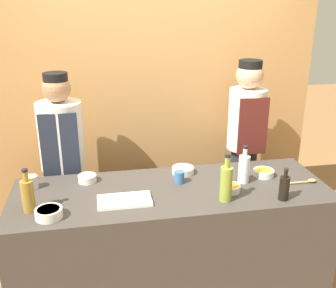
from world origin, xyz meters
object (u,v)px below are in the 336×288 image
Objects in this scene: sauce_bowl_yellow at (264,172)px; wooden_spoon at (304,182)px; bottle_vinegar at (28,195)px; bottle_soy at (284,187)px; cup_steel at (32,182)px; bottle_clear at (244,168)px; bottle_oil at (226,183)px; chef_left at (64,164)px; cup_blue at (179,177)px; sauce_bowl_orange at (230,188)px; chef_right at (245,146)px; sauce_bowl_red at (183,170)px; cutting_board at (125,201)px; sauce_bowl_white at (49,213)px; sauce_bowl_green at (87,178)px.

sauce_bowl_yellow is 0.29m from wooden_spoon.
bottle_vinegar is 1.28× the size of bottle_soy.
bottle_soy is 1.71m from cup_steel.
bottle_clear is at bearing -6.62° from cup_steel.
bottle_oil is 1.38m from chef_left.
cup_blue reaches higher than wooden_spoon.
sauce_bowl_orange is at bearing 150.88° from bottle_soy.
chef_left is (-1.08, 0.85, -0.14)m from bottle_oil.
chef_right is (-0.18, 0.71, 0.02)m from wooden_spoon.
cup_blue reaches higher than sauce_bowl_red.
chef_left is (-0.43, 0.75, -0.03)m from cutting_board.
cup_steel is (-1.65, 0.47, -0.04)m from bottle_soy.
sauce_bowl_white is 1.00× the size of sauce_bowl_red.
bottle_vinegar is (-0.35, -0.36, 0.08)m from sauce_bowl_green.
cutting_board is 1.08× the size of bottle_oil.
sauce_bowl_orange is 0.08× the size of chef_left.
sauce_bowl_yellow is 0.43× the size of cutting_board.
wooden_spoon is (1.75, 0.16, -0.02)m from sauce_bowl_white.
sauce_bowl_white is at bearing -169.17° from bottle_clear.
bottle_vinegar is at bearing -85.42° from cup_steel.
wooden_spoon is at bearing 5.09° from sauce_bowl_white.
bottle_oil is (-0.07, -0.11, 0.10)m from sauce_bowl_orange.
sauce_bowl_orange is 1.32m from bottle_vinegar.
sauce_bowl_orange is 0.08× the size of chef_right.
sauce_bowl_green is (0.22, 0.46, -0.00)m from sauce_bowl_white.
chef_right is (1.70, 0.76, -0.08)m from bottle_vinegar.
bottle_clear is 0.85× the size of bottle_oil.
chef_right is (1.57, 0.86, 0.00)m from sauce_bowl_white.
sauce_bowl_yellow is at bearing 7.64° from bottle_vinegar.
sauce_bowl_yellow is 0.55× the size of bottle_clear.
sauce_bowl_yellow is at bearing -19.94° from chef_left.
chef_left is at bearing 147.42° from cup_blue.
bottle_vinegar is (-1.64, -0.22, 0.08)m from sauce_bowl_yellow.
sauce_bowl_red is at bearing 165.04° from sauce_bowl_yellow.
cutting_board is at bearing 13.44° from sauce_bowl_white.
bottle_soy is at bearing -8.45° from cutting_board.
bottle_vinegar is at bearing -172.36° from sauce_bowl_yellow.
bottle_vinegar is at bearing -179.03° from sauce_bowl_orange.
cup_blue reaches higher than cutting_board.
bottle_soy reaches higher than sauce_bowl_yellow.
cup_steel is at bearing 94.58° from bottle_vinegar.
bottle_oil reaches higher than bottle_vinegar.
chef_right is (1.11, 0.75, 0.02)m from cutting_board.
bottle_vinegar reaches higher than sauce_bowl_green.
bottle_soy is (1.03, -0.15, 0.08)m from cutting_board.
sauce_bowl_yellow is at bearing 11.54° from cutting_board.
cutting_board is 1.36× the size of wooden_spoon.
wooden_spoon is at bearing -35.62° from sauce_bowl_yellow.
chef_right is at bearing 85.09° from bottle_soy.
sauce_bowl_green is at bearing -163.41° from chef_right.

